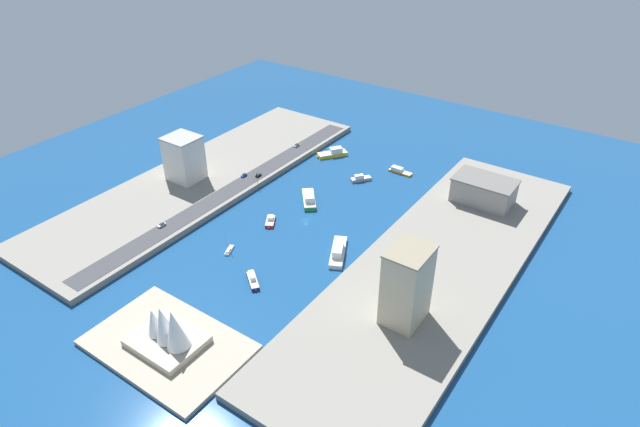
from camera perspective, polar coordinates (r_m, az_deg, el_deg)
ground_plane at (r=313.01m, az=-1.49°, el=-0.68°), size 440.00×440.00×0.00m
quay_west at (r=280.62m, az=11.95°, el=-5.50°), size 70.00×240.00×3.38m
quay_east at (r=359.10m, az=-11.93°, el=3.56°), size 70.00×240.00×3.38m
peninsula_point at (r=245.12m, az=-15.48°, el=-12.99°), size 66.82×43.64×2.00m
road_strip at (r=341.59m, az=-8.87°, el=2.65°), size 12.46×228.00×0.15m
patrol_launch_navy at (r=269.41m, az=-6.98°, el=-6.85°), size 13.64×11.63×4.00m
water_taxi_orange at (r=365.32m, az=8.21°, el=4.41°), size 16.76×5.01×3.44m
ferry_green_doubledeck at (r=329.18m, az=-1.16°, el=1.60°), size 20.41×22.36×6.04m
ferry_yellow_fast at (r=383.45m, az=1.36°, el=6.29°), size 17.76×20.70×5.73m
sailboat_small_white at (r=291.73m, az=-9.39°, el=-3.75°), size 5.46×9.32×9.90m
ferry_white_commuter at (r=284.83m, az=1.89°, el=-3.89°), size 17.84×26.96×6.33m
yacht_sleek_gray at (r=352.91m, az=4.25°, el=3.64°), size 11.50×13.50×4.21m
tugboat_red at (r=310.83m, az=-5.18°, el=-0.79°), size 9.83×12.17×3.82m
hotel_broad_white at (r=352.12m, az=-13.91°, el=5.60°), size 20.24×18.93×28.24m
office_block_beige at (r=235.65m, az=8.97°, el=-7.37°), size 16.37×20.24×36.44m
carpark_squat_concrete at (r=334.02m, az=16.61°, el=2.31°), size 34.86×21.71×14.77m
suv_black at (r=352.03m, az=-6.40°, el=3.96°), size 2.06×4.34×1.56m
van_white at (r=313.19m, az=-16.07°, el=-1.14°), size 1.98×4.85×1.59m
hatchback_blue at (r=353.19m, az=-7.88°, el=3.96°), size 2.04×4.38×1.68m
sedan_silver at (r=389.52m, az=-2.44°, el=7.08°), size 2.10×5.01×1.58m
traffic_light_waterfront at (r=343.49m, az=-6.55°, el=3.83°), size 0.36×0.36×6.50m
opera_landmark at (r=238.47m, az=-15.60°, el=-11.64°), size 29.59×23.72×21.25m
park_tree_cluster at (r=261.89m, az=9.56°, el=-6.36°), size 12.50×22.18×9.38m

